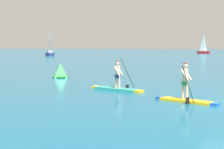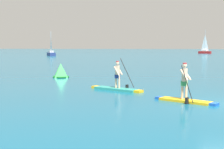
# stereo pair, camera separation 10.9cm
# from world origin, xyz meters

# --- Properties ---
(paddleboarder_near_left) EXTENTS (3.20, 2.12, 1.86)m
(paddleboarder_near_left) POSITION_xyz_m (-5.50, 3.86, 0.28)
(paddleboarder_near_left) COLOR teal
(paddleboarder_near_left) RESTS_ON ground
(paddleboarder_mid_center) EXTENTS (2.78, 1.96, 1.82)m
(paddleboarder_mid_center) POSITION_xyz_m (-1.95, 0.41, 0.39)
(paddleboarder_mid_center) COLOR yellow
(paddleboarder_mid_center) RESTS_ON ground
(race_marker_buoy) EXTENTS (1.43, 1.43, 1.14)m
(race_marker_buoy) POSITION_xyz_m (-10.83, 10.72, 0.50)
(race_marker_buoy) COLOR green
(race_marker_buoy) RESTS_ON ground
(sailboat_left_horizon) EXTENTS (3.47, 4.85, 6.05)m
(sailboat_left_horizon) POSITION_xyz_m (-28.59, 62.82, 0.78)
(sailboat_left_horizon) COLOR navy
(sailboat_left_horizon) RESTS_ON ground
(sailboat_right_horizon) EXTENTS (3.92, 3.16, 7.51)m
(sailboat_right_horizon) POSITION_xyz_m (12.43, 91.55, 1.03)
(sailboat_right_horizon) COLOR #A51E1E
(sailboat_right_horizon) RESTS_ON ground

